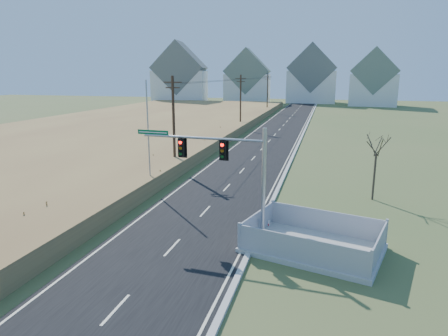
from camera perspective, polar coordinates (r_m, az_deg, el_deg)
ground at (r=23.83m, az=-5.60°, el=-9.41°), size 260.00×260.00×0.00m
road at (r=71.59m, az=8.32°, el=5.86°), size 8.00×180.00×0.06m
curb at (r=71.26m, az=11.65°, el=5.74°), size 0.30×180.00×0.18m
reed_marsh at (r=68.92m, az=-13.02°, el=5.89°), size 38.00×110.00×1.30m
utility_pole_near at (r=38.58m, az=-7.20°, el=6.54°), size 1.80×0.26×9.00m
utility_pole_mid at (r=67.26m, az=2.38°, el=9.50°), size 1.80×0.26×9.00m
utility_pole_far at (r=96.74m, az=6.23°, el=10.61°), size 1.80×0.26×9.00m
condo_nw at (r=128.97m, az=-6.33°, el=12.62°), size 17.69×13.38×19.05m
condo_nnw at (r=131.15m, az=3.35°, el=12.35°), size 14.93×11.17×17.03m
condo_n at (r=132.71m, az=12.41°, el=12.37°), size 15.27×10.20×18.54m
condo_ne at (r=125.21m, az=20.64°, el=11.45°), size 14.12×10.51×16.52m
traffic_signal_mast at (r=22.40m, az=1.16°, el=-0.09°), size 7.98×0.85×6.36m
fence_enclosure at (r=22.11m, az=12.59°, el=-10.72°), size 7.85×6.31×1.57m
open_sign at (r=24.48m, az=6.07°, el=-8.01°), size 0.46×0.22×0.58m
flagpole at (r=31.78m, az=-10.68°, el=2.78°), size 0.39×0.39×8.74m
bare_tree at (r=31.00m, az=21.03°, el=3.23°), size 1.98×1.98×5.24m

